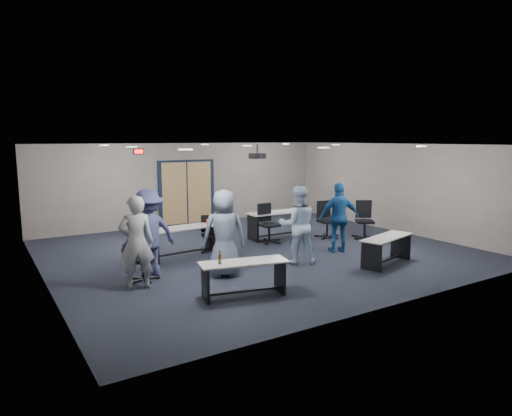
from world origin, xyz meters
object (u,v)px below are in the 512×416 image
chair_back_b (210,234)px  chair_loose_right (365,220)px  person_navy (339,218)px  person_back (149,233)px  table_front_right (387,245)px  person_plaid (224,233)px  table_back_right (278,220)px  person_lightblue (298,225)px  table_front_left (243,272)px  person_gray (136,242)px  chair_back_c (269,223)px  table_back_left (184,236)px  chair_back_d (327,220)px  chair_loose_left (143,258)px

chair_back_b → chair_loose_right: (4.44, -0.98, 0.09)m
chair_loose_right → person_navy: person_navy is taller
person_back → chair_back_b: bearing=-156.5°
table_front_right → person_plaid: bearing=146.6°
person_plaid → person_back: size_ratio=1.00×
table_front_right → chair_back_b: chair_back_b is taller
table_back_right → person_lightblue: size_ratio=1.06×
chair_loose_right → table_front_left: bearing=-122.6°
chair_loose_right → person_lightblue: bearing=-127.9°
chair_loose_right → person_lightblue: (-3.20, -1.04, 0.35)m
chair_back_b → chair_loose_right: 4.55m
chair_loose_right → person_gray: size_ratio=0.60×
table_front_left → table_front_right: (3.87, 0.12, -0.01)m
chair_back_c → person_gray: person_gray is taller
table_back_left → chair_loose_right: 5.27m
person_back → chair_back_d: bearing=-178.4°
chair_back_c → chair_loose_right: chair_loose_right is taller
chair_loose_right → person_plaid: size_ratio=0.59×
chair_back_c → person_plaid: (-2.49, -2.05, 0.38)m
table_front_right → person_back: bearing=142.5°
chair_back_d → person_back: (-5.59, -0.85, 0.39)m
chair_back_b → person_navy: bearing=-17.2°
table_back_right → table_front_left: bearing=-130.0°
table_front_left → table_back_right: bearing=60.9°
chair_back_b → chair_loose_right: size_ratio=0.84×
table_back_left → person_gray: (-1.72, -1.80, 0.40)m
table_back_left → person_back: (-1.24, -1.11, 0.42)m
table_front_right → chair_loose_left: bearing=146.2°
table_back_left → person_plaid: size_ratio=1.00×
chair_back_d → table_back_left: bearing=-174.0°
table_back_left → chair_back_d: 4.36m
table_front_left → person_back: bearing=128.4°
chair_back_b → chair_back_c: chair_back_c is taller
table_back_left → chair_back_b: (0.75, 0.07, -0.04)m
table_back_left → chair_back_c: chair_back_c is taller
person_plaid → person_lightblue: 1.90m
person_lightblue → person_navy: (1.51, 0.27, -0.01)m
person_lightblue → chair_loose_left: bearing=15.4°
table_back_left → chair_back_d: (4.35, -0.26, 0.03)m
table_back_right → person_navy: size_ratio=1.08×
table_back_left → chair_back_b: size_ratio=2.00×
chair_back_c → chair_loose_left: (-4.05, -1.50, -0.07)m
table_front_left → chair_back_b: bearing=86.5°
table_back_left → chair_back_d: chair_back_d is taller
chair_loose_left → person_navy: person_navy is taller
chair_loose_left → person_plaid: (1.56, -0.56, 0.45)m
table_back_right → person_lightblue: (-1.17, -2.47, 0.38)m
chair_back_d → person_gray: size_ratio=0.59×
chair_back_c → person_gray: 4.71m
table_back_right → person_gray: (-4.87, -2.32, 0.38)m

